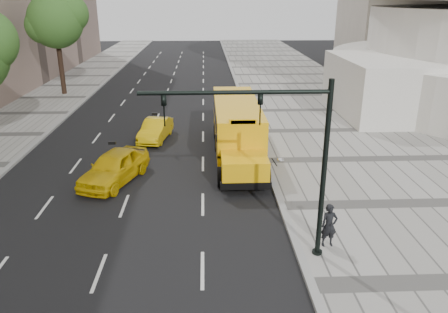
{
  "coord_description": "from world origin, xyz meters",
  "views": [
    {
      "loc": [
        2.69,
        -22.65,
        8.82
      ],
      "look_at": [
        3.5,
        -4.0,
        1.9
      ],
      "focal_mm": 35.0,
      "sensor_mm": 36.0,
      "label": 1
    }
  ],
  "objects_px": {
    "pedestrian": "(329,225)",
    "taxi_far": "(156,130)",
    "tree_c": "(56,20)",
    "taxi_near": "(114,167)",
    "traffic_signal": "(283,150)",
    "school_bus": "(237,124)"
  },
  "relations": [
    {
      "from": "school_bus",
      "to": "traffic_signal",
      "type": "relative_size",
      "value": 1.81
    },
    {
      "from": "pedestrian",
      "to": "traffic_signal",
      "type": "distance_m",
      "value": 3.7
    },
    {
      "from": "school_bus",
      "to": "taxi_near",
      "type": "bearing_deg",
      "value": -147.19
    },
    {
      "from": "school_bus",
      "to": "taxi_far",
      "type": "height_order",
      "value": "school_bus"
    },
    {
      "from": "tree_c",
      "to": "pedestrian",
      "type": "relative_size",
      "value": 5.54
    },
    {
      "from": "taxi_far",
      "to": "traffic_signal",
      "type": "height_order",
      "value": "traffic_signal"
    },
    {
      "from": "pedestrian",
      "to": "traffic_signal",
      "type": "relative_size",
      "value": 0.26
    },
    {
      "from": "pedestrian",
      "to": "tree_c",
      "type": "bearing_deg",
      "value": 118.16
    },
    {
      "from": "school_bus",
      "to": "tree_c",
      "type": "bearing_deg",
      "value": 132.02
    },
    {
      "from": "school_bus",
      "to": "traffic_signal",
      "type": "bearing_deg",
      "value": -86.46
    },
    {
      "from": "school_bus",
      "to": "traffic_signal",
      "type": "distance_m",
      "value": 11.45
    },
    {
      "from": "tree_c",
      "to": "school_bus",
      "type": "relative_size",
      "value": 0.79
    },
    {
      "from": "taxi_near",
      "to": "pedestrian",
      "type": "height_order",
      "value": "pedestrian"
    },
    {
      "from": "traffic_signal",
      "to": "taxi_far",
      "type": "bearing_deg",
      "value": 112.5
    },
    {
      "from": "taxi_near",
      "to": "traffic_signal",
      "type": "bearing_deg",
      "value": -24.96
    },
    {
      "from": "tree_c",
      "to": "pedestrian",
      "type": "xyz_separation_m",
      "value": [
        17.52,
        -27.22,
        -5.75
      ]
    },
    {
      "from": "tree_c",
      "to": "traffic_signal",
      "type": "height_order",
      "value": "tree_c"
    },
    {
      "from": "tree_c",
      "to": "taxi_near",
      "type": "relative_size",
      "value": 1.94
    },
    {
      "from": "taxi_far",
      "to": "pedestrian",
      "type": "height_order",
      "value": "pedestrian"
    },
    {
      "from": "pedestrian",
      "to": "taxi_far",
      "type": "bearing_deg",
      "value": 115.25
    },
    {
      "from": "school_bus",
      "to": "taxi_far",
      "type": "bearing_deg",
      "value": 152.08
    },
    {
      "from": "school_bus",
      "to": "taxi_far",
      "type": "distance_m",
      "value": 5.82
    }
  ]
}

